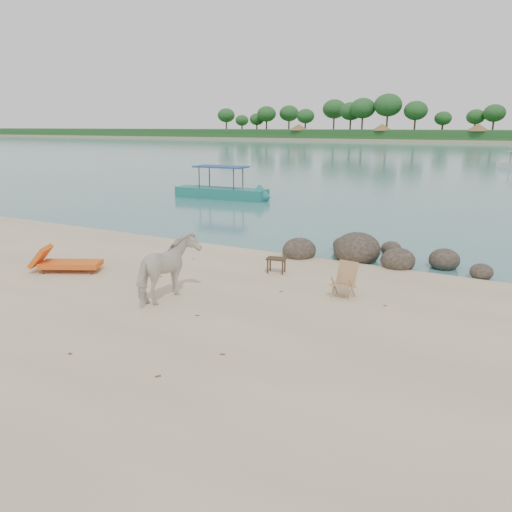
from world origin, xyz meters
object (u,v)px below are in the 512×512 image
at_px(lounge_chair, 70,262).
at_px(boat_near, 221,171).
at_px(deck_chair, 343,282).
at_px(boulders, 366,254).
at_px(cow, 168,270).
at_px(side_table, 276,266).

distance_m(lounge_chair, boat_near, 15.97).
height_order(deck_chair, boat_near, boat_near).
distance_m(boulders, lounge_chair, 8.95).
xyz_separation_m(cow, lounge_chair, (-4.01, 0.56, -0.45)).
bearing_deg(side_table, boulders, 45.35).
height_order(cow, deck_chair, cow).
xyz_separation_m(boulders, lounge_chair, (-7.10, -5.45, 0.11)).
relative_size(lounge_chair, boat_near, 0.34).
bearing_deg(boat_near, side_table, -56.32).
distance_m(side_table, lounge_chair, 5.95).
relative_size(side_table, lounge_chair, 0.26).
bearing_deg(cow, side_table, -113.89).
bearing_deg(cow, lounge_chair, -10.42).
distance_m(deck_chair, boat_near, 18.34).
bearing_deg(boulders, cow, -117.19).
relative_size(boulders, lounge_chair, 2.94).
relative_size(boulders, boat_near, 0.99).
bearing_deg(lounge_chair, deck_chair, -15.45).
height_order(boulders, lounge_chair, boulders).
height_order(cow, lounge_chair, cow).
xyz_separation_m(cow, boat_near, (-8.57, 15.82, 0.76)).
height_order(boulders, cow, cow).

